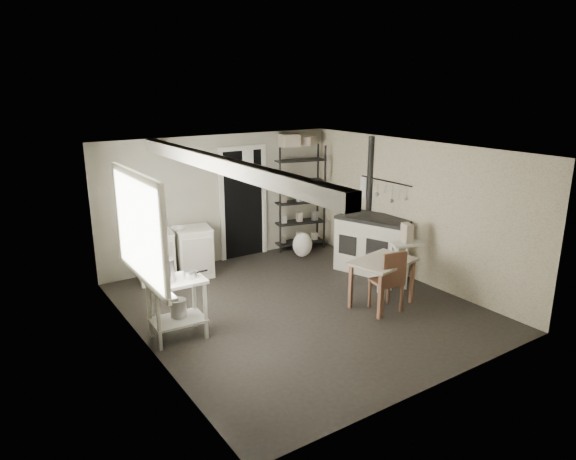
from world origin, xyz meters
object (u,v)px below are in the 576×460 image
stockpot (163,271)px  chair (386,278)px  stove (374,247)px  shelf_rack (299,201)px  base_cabinets (175,252)px  flour_sack (303,244)px  prep_table (177,309)px  work_table (382,281)px

stockpot → chair: size_ratio=0.32×
stove → shelf_rack: bearing=80.2°
stockpot → base_cabinets: size_ratio=0.23×
flour_sack → stockpot: bearing=-152.5°
stockpot → base_cabinets: (0.92, 2.01, -0.48)m
chair → prep_table: bearing=173.3°
stove → work_table: (-0.89, -1.13, -0.06)m
stove → flour_sack: stove is taller
shelf_rack → work_table: size_ratio=2.20×
stove → work_table: stove is taller
base_cabinets → prep_table: bearing=-100.0°
shelf_rack → stove: size_ratio=1.64×
prep_table → stove: stove is taller
prep_table → stove: bearing=6.6°
flour_sack → stove: bearing=-66.6°
prep_table → work_table: 2.96m
base_cabinets → chair: size_ratio=1.38×
base_cabinets → stockpot: bearing=-103.6°
prep_table → flour_sack: (3.19, 1.76, -0.16)m
prep_table → chair: 2.95m
base_cabinets → stove: bearing=-17.2°
shelf_rack → stove: bearing=-67.1°
stockpot → stove: 3.96m
stove → chair: (-0.94, -1.27, 0.04)m
prep_table → stockpot: bearing=170.9°
stockpot → work_table: 3.15m
base_cabinets → shelf_rack: size_ratio=0.63×
flour_sack → shelf_rack: bearing=61.8°
work_table → flour_sack: work_table is taller
prep_table → shelf_rack: (3.44, 2.23, 0.55)m
shelf_rack → stove: shelf_rack is taller
stockpot → flour_sack: stockpot is taller
stockpot → shelf_rack: shelf_rack is taller
work_table → base_cabinets: bearing=127.6°
stockpot → work_table: (3.02, -0.72, -0.56)m
shelf_rack → chair: bearing=-88.5°
prep_table → work_table: (2.88, -0.70, -0.02)m
chair → flour_sack: chair is taller
stove → base_cabinets: bearing=132.0°
base_cabinets → chair: chair is taller
shelf_rack → flour_sack: 0.89m
stockpot → shelf_rack: 4.21m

